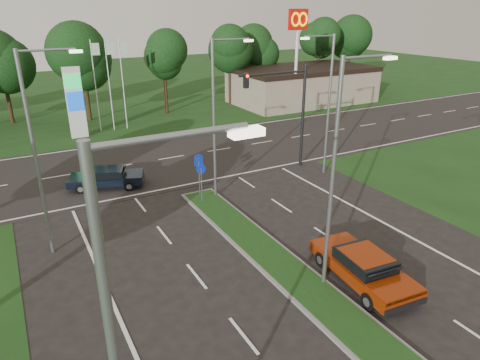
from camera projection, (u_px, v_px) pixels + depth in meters
verge_far at (82, 93)px, 56.79m from camera, size 160.00×50.00×0.02m
cross_road at (159, 160)px, 31.64m from camera, size 160.00×12.00×0.02m
median_kerb at (342, 318)px, 15.39m from camera, size 2.00×26.00×0.12m
commercial_building at (302, 85)px, 50.53m from camera, size 16.00×9.00×4.00m
streetlight_median_near at (338, 166)px, 15.59m from camera, size 2.53×0.22×9.00m
streetlight_median_far at (217, 112)px, 23.70m from camera, size 2.53×0.22×9.00m
streetlight_left_far at (39, 146)px, 17.90m from camera, size 2.53×0.22×9.00m
streetlight_right_far at (327, 99)px, 27.21m from camera, size 2.53×0.22×9.00m
traffic_signal at (288, 102)px, 28.27m from camera, size 5.10×0.42×7.00m
median_signs at (200, 170)px, 24.83m from camera, size 1.16×1.76×2.38m
gas_pylon at (78, 101)px, 36.08m from camera, size 5.80×1.26×8.00m
mcdonalds_sign at (298, 34)px, 43.22m from camera, size 2.20×0.47×10.40m
treeline_far at (101, 48)px, 42.06m from camera, size 6.00×6.00×9.90m
red_sedan at (363, 266)px, 17.32m from camera, size 2.43×5.02×1.34m
navy_sedan at (107, 177)px, 26.58m from camera, size 4.82×3.26×1.23m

